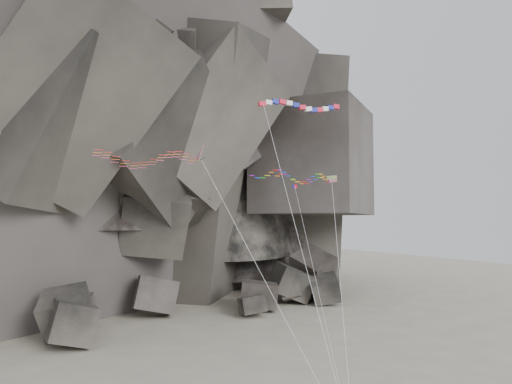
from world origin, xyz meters
TOP-DOWN VIEW (x-y plane):
  - headland at (0.00, 70.00)m, footprint 110.00×70.00m
  - boulder_field at (17.90, 35.49)m, footprint 78.75×16.86m
  - delta_kite at (-9.72, 6.02)m, footprint 11.29×19.05m
  - banner_kite at (4.28, 1.36)m, footprint 11.60×15.51m
  - parafoil_kite at (3.08, 1.46)m, footprint 12.68×14.84m
  - pennant_kite at (2.21, -1.64)m, footprint 7.40×14.50m

SIDE VIEW (x-z plane):
  - boulder_field at x=17.90m, z-range -2.78..7.58m
  - pennant_kite at x=2.21m, z-range 6.06..23.86m
  - parafoil_kite at x=3.08m, z-range 10.77..29.86m
  - delta_kite at x=-9.72m, z-range 10.98..32.49m
  - banner_kite at x=4.28m, z-range 13.99..39.92m
  - headland at x=0.00m, z-range 0.00..84.00m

